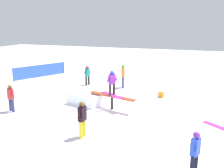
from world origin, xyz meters
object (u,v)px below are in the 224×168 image
Objects in this scene: main_rider_on_rail at (112,84)px; bystander_black at (82,118)px; rail_feature at (112,97)px; loose_snowboard_magenta at (218,127)px; backpack_on_snow at (161,95)px; bystander_teal at (87,74)px; bystander_red at (11,97)px; bystander_blue at (195,151)px; bystander_orange at (123,75)px.

bystander_black is (-0.01, -3.47, -0.55)m from main_rider_on_rail.
loose_snowboard_magenta is at bearing 8.89° from rail_feature.
main_rider_on_rail is 4.23× the size of backpack_on_snow.
bystander_red is at bearing -171.38° from bystander_teal.
bystander_teal is 0.94× the size of loose_snowboard_magenta.
rail_feature is 1.79× the size of loose_snowboard_magenta.
bystander_black reaches higher than bystander_red.
bystander_blue is (7.56, -8.92, 0.00)m from bystander_teal.
backpack_on_snow is at bearing 53.89° from bystander_red.
bystander_blue is at bearing 0.98° from bystander_red.
bystander_orange is (2.62, 0.15, 0.12)m from bystander_teal.
backpack_on_snow is (-3.03, 3.61, 0.16)m from loose_snowboard_magenta.
rail_feature is 7.88× the size of backpack_on_snow.
main_rider_on_rail is 0.96× the size of loose_snowboard_magenta.
main_rider_on_rail is 3.51m from bystander_black.
rail_feature is at bearing -150.17° from loose_snowboard_magenta.
main_rider_on_rail is at bearing 0.00° from rail_feature.
bystander_orange reaches higher than loose_snowboard_magenta.
bystander_orange reaches higher than bystander_black.
main_rider_on_rail is 0.89× the size of bystander_orange.
bystander_blue is at bearing 80.10° from bystander_black.
bystander_blue is 7.96m from backpack_on_snow.
bystander_red is 0.94× the size of loose_snowboard_magenta.
bystander_teal reaches higher than rail_feature.
bystander_blue is 0.87× the size of bystander_orange.
bystander_black is 0.92× the size of bystander_orange.
bystander_teal is 1.00× the size of bystander_red.
bystander_orange is at bearing 176.34° from loose_snowboard_magenta.
rail_feature is at bearing 66.76° from backpack_on_snow.
main_rider_on_rail is 6.32m from bystander_blue.
rail_feature is 0.73m from main_rider_on_rail.
bystander_orange reaches higher than bystander_blue.
bystander_blue reaches higher than bystander_teal.
main_rider_on_rail reaches higher than bystander_teal.
bystander_black reaches higher than loose_snowboard_magenta.
rail_feature is 6.29m from bystander_blue.
bystander_teal is (-3.36, 4.25, -0.60)m from main_rider_on_rail.
backpack_on_snow is at bearing 36.31° from bystander_blue.
bystander_blue is 4.15× the size of backpack_on_snow.
main_rider_on_rail is 1.03× the size of bystander_red.
bystander_black is 7.90m from bystander_orange.
bystander_orange is at bearing -168.59° from bystander_black.
bystander_teal is at bearing 61.25° from bystander_blue.
bystander_red is (-4.70, -2.01, 0.14)m from rail_feature.
bystander_orange is (-0.73, 7.86, 0.07)m from bystander_black.
rail_feature is at bearing 40.83° from bystander_red.
main_rider_on_rail is 5.45m from bystander_teal.
bystander_black is (3.35, -7.72, 0.04)m from bystander_teal.
main_rider_on_rail is at bearing -120.94° from bystander_teal.
bystander_black reaches higher than bystander_blue.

